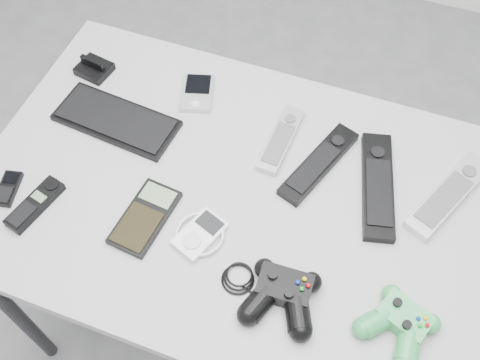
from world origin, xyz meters
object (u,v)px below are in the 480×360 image
(pda, at_px, (197,93))
(controller_green, at_px, (400,323))
(remote_silver_b, at_px, (449,195))
(remote_black_a, at_px, (319,163))
(mobile_phone, at_px, (8,188))
(calculator, at_px, (145,217))
(remote_black_b, at_px, (378,185))
(desk, at_px, (240,209))
(mp3_player, at_px, (200,234))
(remote_silver_a, at_px, (281,139))
(controller_black, at_px, (282,294))
(pda_keyboard, at_px, (116,120))
(cordless_handset, at_px, (35,204))

(pda, xyz_separation_m, controller_green, (0.57, -0.39, 0.01))
(pda, bearing_deg, remote_silver_b, -24.62)
(remote_black_a, relative_size, controller_green, 1.68)
(mobile_phone, relative_size, controller_green, 0.61)
(calculator, bearing_deg, pda, 100.35)
(remote_silver_b, bearing_deg, remote_black_b, -144.80)
(calculator, bearing_deg, desk, 43.31)
(desk, relative_size, calculator, 6.81)
(mobile_phone, xyz_separation_m, mp3_player, (0.43, 0.04, 0.00))
(remote_silver_a, relative_size, controller_black, 0.78)
(pda, xyz_separation_m, remote_black_b, (0.46, -0.11, 0.00))
(pda_keyboard, height_order, pda, same)
(remote_silver_a, bearing_deg, controller_green, -41.79)
(calculator, xyz_separation_m, controller_green, (0.54, -0.04, 0.01))
(remote_silver_b, distance_m, controller_black, 0.42)
(desk, height_order, mobile_phone, mobile_phone)
(mobile_phone, bearing_deg, remote_silver_a, 19.82)
(remote_silver_a, relative_size, mp3_player, 1.77)
(controller_black, bearing_deg, controller_green, 3.07)
(calculator, height_order, controller_black, controller_black)
(mobile_phone, bearing_deg, calculator, -5.83)
(desk, distance_m, controller_green, 0.42)
(pda, bearing_deg, remote_black_b, -30.34)
(remote_silver_a, xyz_separation_m, calculator, (-0.20, -0.29, -0.00))
(remote_silver_b, height_order, mobile_phone, remote_silver_b)
(remote_silver_a, distance_m, cordless_handset, 0.55)
(remote_black_b, xyz_separation_m, calculator, (-0.43, -0.24, -0.00))
(cordless_handset, bearing_deg, remote_silver_b, 35.12)
(cordless_handset, height_order, controller_black, controller_black)
(cordless_handset, xyz_separation_m, controller_black, (0.55, -0.01, 0.01))
(calculator, bearing_deg, pda_keyboard, 135.15)
(pda_keyboard, relative_size, calculator, 1.70)
(remote_black_a, height_order, controller_green, controller_green)
(mobile_phone, xyz_separation_m, controller_green, (0.84, -0.00, 0.02))
(pda, height_order, remote_silver_a, remote_silver_a)
(calculator, distance_m, controller_black, 0.33)
(mobile_phone, bearing_deg, controller_black, -15.52)
(desk, bearing_deg, controller_black, -50.80)
(remote_silver_a, bearing_deg, pda_keyboard, -165.30)
(mobile_phone, bearing_deg, pda_keyboard, 49.07)
(desk, distance_m, cordless_handset, 0.44)
(mobile_phone, distance_m, calculator, 0.31)
(remote_silver_a, bearing_deg, calculator, -122.10)
(pda_keyboard, distance_m, mp3_player, 0.36)
(desk, relative_size, mobile_phone, 13.36)
(cordless_handset, bearing_deg, controller_green, 14.03)
(pda_keyboard, bearing_deg, mp3_player, -30.07)
(desk, relative_size, remote_black_b, 4.31)
(calculator, height_order, controller_green, controller_green)
(remote_black_b, relative_size, mobile_phone, 3.10)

